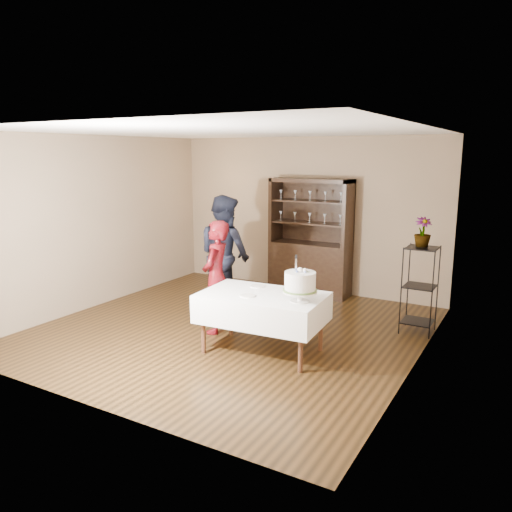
{
  "coord_description": "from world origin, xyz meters",
  "views": [
    {
      "loc": [
        3.6,
        -5.58,
        2.42
      ],
      "look_at": [
        0.35,
        0.1,
        1.07
      ],
      "focal_mm": 35.0,
      "sensor_mm": 36.0,
      "label": 1
    }
  ],
  "objects_px": {
    "woman": "(216,277)",
    "cake": "(300,283)",
    "china_hutch": "(310,256)",
    "plant_etagere": "(420,286)",
    "man": "(225,255)",
    "cake_table": "(262,308)",
    "potted_plant": "(423,232)"
  },
  "relations": [
    {
      "from": "china_hutch",
      "to": "plant_etagere",
      "type": "bearing_deg",
      "value": -26.83
    },
    {
      "from": "china_hutch",
      "to": "plant_etagere",
      "type": "relative_size",
      "value": 1.67
    },
    {
      "from": "china_hutch",
      "to": "cake_table",
      "type": "relative_size",
      "value": 1.29
    },
    {
      "from": "man",
      "to": "china_hutch",
      "type": "bearing_deg",
      "value": -93.1
    },
    {
      "from": "plant_etagere",
      "to": "man",
      "type": "relative_size",
      "value": 0.66
    },
    {
      "from": "cake_table",
      "to": "plant_etagere",
      "type": "bearing_deg",
      "value": 48.02
    },
    {
      "from": "china_hutch",
      "to": "plant_etagere",
      "type": "xyz_separation_m",
      "value": [
        2.08,
        -1.05,
        -0.01
      ]
    },
    {
      "from": "cake",
      "to": "potted_plant",
      "type": "xyz_separation_m",
      "value": [
        0.96,
        1.8,
        0.42
      ]
    },
    {
      "from": "cake_table",
      "to": "woman",
      "type": "bearing_deg",
      "value": 159.89
    },
    {
      "from": "woman",
      "to": "man",
      "type": "height_order",
      "value": "man"
    },
    {
      "from": "woman",
      "to": "potted_plant",
      "type": "relative_size",
      "value": 3.88
    },
    {
      "from": "cake",
      "to": "woman",
      "type": "bearing_deg",
      "value": 164.39
    },
    {
      "from": "woman",
      "to": "potted_plant",
      "type": "height_order",
      "value": "potted_plant"
    },
    {
      "from": "cake_table",
      "to": "cake",
      "type": "xyz_separation_m",
      "value": [
        0.53,
        -0.07,
        0.4
      ]
    },
    {
      "from": "china_hutch",
      "to": "man",
      "type": "xyz_separation_m",
      "value": [
        -0.69,
        -1.64,
        0.24
      ]
    },
    {
      "from": "woman",
      "to": "man",
      "type": "bearing_deg",
      "value": -168.35
    },
    {
      "from": "plant_etagere",
      "to": "man",
      "type": "bearing_deg",
      "value": -167.94
    },
    {
      "from": "plant_etagere",
      "to": "cake_table",
      "type": "relative_size",
      "value": 0.77
    },
    {
      "from": "man",
      "to": "potted_plant",
      "type": "height_order",
      "value": "man"
    },
    {
      "from": "china_hutch",
      "to": "woman",
      "type": "distance_m",
      "value": 2.42
    },
    {
      "from": "plant_etagere",
      "to": "man",
      "type": "xyz_separation_m",
      "value": [
        -2.77,
        -0.59,
        0.26
      ]
    },
    {
      "from": "cake",
      "to": "potted_plant",
      "type": "relative_size",
      "value": 1.39
    },
    {
      "from": "woman",
      "to": "cake",
      "type": "relative_size",
      "value": 2.8
    },
    {
      "from": "plant_etagere",
      "to": "cake_table",
      "type": "bearing_deg",
      "value": -131.98
    },
    {
      "from": "china_hutch",
      "to": "woman",
      "type": "height_order",
      "value": "china_hutch"
    },
    {
      "from": "man",
      "to": "plant_etagere",
      "type": "bearing_deg",
      "value": -148.24
    },
    {
      "from": "woman",
      "to": "cake",
      "type": "distance_m",
      "value": 1.5
    },
    {
      "from": "cake_table",
      "to": "cake",
      "type": "distance_m",
      "value": 0.66
    },
    {
      "from": "cake",
      "to": "china_hutch",
      "type": "bearing_deg",
      "value": 111.43
    },
    {
      "from": "plant_etagere",
      "to": "cake_table",
      "type": "height_order",
      "value": "plant_etagere"
    },
    {
      "from": "plant_etagere",
      "to": "cake",
      "type": "xyz_separation_m",
      "value": [
        -0.98,
        -1.75,
        0.31
      ]
    },
    {
      "from": "cake",
      "to": "potted_plant",
      "type": "distance_m",
      "value": 2.08
    }
  ]
}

